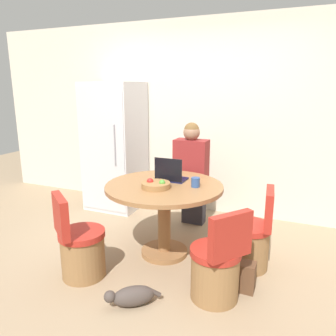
{
  "coord_description": "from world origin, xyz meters",
  "views": [
    {
      "loc": [
        1.23,
        -2.68,
        1.72
      ],
      "look_at": [
        -0.03,
        0.31,
        0.91
      ],
      "focal_mm": 35.0,
      "sensor_mm": 36.0,
      "label": 1
    }
  ],
  "objects_px": {
    "laptop": "(171,176)",
    "cat": "(132,296)",
    "chair_near_right_corner": "(217,269)",
    "fruit_bowl": "(156,185)",
    "dining_table": "(164,201)",
    "handbag": "(238,275)",
    "chair_near_left_corner": "(81,249)",
    "refrigerator": "(115,147)",
    "person_seated": "(192,171)",
    "chair_right_side": "(250,241)"
  },
  "relations": [
    {
      "from": "dining_table",
      "to": "chair_right_side",
      "type": "height_order",
      "value": "chair_right_side"
    },
    {
      "from": "cat",
      "to": "handbag",
      "type": "relative_size",
      "value": 1.31
    },
    {
      "from": "chair_near_right_corner",
      "to": "handbag",
      "type": "bearing_deg",
      "value": -176.22
    },
    {
      "from": "refrigerator",
      "to": "cat",
      "type": "bearing_deg",
      "value": -55.61
    },
    {
      "from": "person_seated",
      "to": "chair_right_side",
      "type": "bearing_deg",
      "value": 139.2
    },
    {
      "from": "refrigerator",
      "to": "person_seated",
      "type": "relative_size",
      "value": 1.36
    },
    {
      "from": "chair_right_side",
      "to": "chair_near_left_corner",
      "type": "distance_m",
      "value": 1.6
    },
    {
      "from": "fruit_bowl",
      "to": "handbag",
      "type": "relative_size",
      "value": 0.94
    },
    {
      "from": "chair_near_left_corner",
      "to": "person_seated",
      "type": "distance_m",
      "value": 1.66
    },
    {
      "from": "dining_table",
      "to": "chair_near_right_corner",
      "type": "height_order",
      "value": "chair_near_right_corner"
    },
    {
      "from": "chair_near_right_corner",
      "to": "laptop",
      "type": "xyz_separation_m",
      "value": [
        -0.69,
        0.68,
        0.55
      ]
    },
    {
      "from": "dining_table",
      "to": "chair_right_side",
      "type": "distance_m",
      "value": 0.93
    },
    {
      "from": "laptop",
      "to": "cat",
      "type": "height_order",
      "value": "laptop"
    },
    {
      "from": "cat",
      "to": "chair_near_left_corner",
      "type": "bearing_deg",
      "value": -54.01
    },
    {
      "from": "chair_right_side",
      "to": "chair_near_right_corner",
      "type": "xyz_separation_m",
      "value": [
        -0.17,
        -0.61,
        0.0
      ]
    },
    {
      "from": "chair_near_right_corner",
      "to": "fruit_bowl",
      "type": "distance_m",
      "value": 0.98
    },
    {
      "from": "cat",
      "to": "dining_table",
      "type": "bearing_deg",
      "value": -120.64
    },
    {
      "from": "fruit_bowl",
      "to": "dining_table",
      "type": "bearing_deg",
      "value": 76.17
    },
    {
      "from": "chair_near_left_corner",
      "to": "chair_near_right_corner",
      "type": "distance_m",
      "value": 1.25
    },
    {
      "from": "cat",
      "to": "handbag",
      "type": "xyz_separation_m",
      "value": [
        0.73,
        0.56,
        0.04
      ]
    },
    {
      "from": "dining_table",
      "to": "laptop",
      "type": "height_order",
      "value": "laptop"
    },
    {
      "from": "dining_table",
      "to": "cat",
      "type": "height_order",
      "value": "dining_table"
    },
    {
      "from": "chair_near_left_corner",
      "to": "chair_near_right_corner",
      "type": "relative_size",
      "value": 1.0
    },
    {
      "from": "person_seated",
      "to": "laptop",
      "type": "relative_size",
      "value": 4.38
    },
    {
      "from": "fruit_bowl",
      "to": "chair_near_right_corner",
      "type": "bearing_deg",
      "value": -28.6
    },
    {
      "from": "laptop",
      "to": "cat",
      "type": "xyz_separation_m",
      "value": [
        0.09,
        -1.03,
        -0.74
      ]
    },
    {
      "from": "refrigerator",
      "to": "handbag",
      "type": "distance_m",
      "value": 2.58
    },
    {
      "from": "person_seated",
      "to": "refrigerator",
      "type": "bearing_deg",
      "value": -10.75
    },
    {
      "from": "refrigerator",
      "to": "chair_right_side",
      "type": "height_order",
      "value": "refrigerator"
    },
    {
      "from": "fruit_bowl",
      "to": "handbag",
      "type": "bearing_deg",
      "value": -12.22
    },
    {
      "from": "laptop",
      "to": "fruit_bowl",
      "type": "bearing_deg",
      "value": 82.23
    },
    {
      "from": "person_seated",
      "to": "fruit_bowl",
      "type": "relative_size",
      "value": 4.65
    },
    {
      "from": "dining_table",
      "to": "chair_right_side",
      "type": "xyz_separation_m",
      "value": [
        0.87,
        0.08,
        -0.31
      ]
    },
    {
      "from": "refrigerator",
      "to": "laptop",
      "type": "height_order",
      "value": "refrigerator"
    },
    {
      "from": "chair_right_side",
      "to": "refrigerator",
      "type": "bearing_deg",
      "value": -120.38
    },
    {
      "from": "dining_table",
      "to": "handbag",
      "type": "xyz_separation_m",
      "value": [
        0.83,
        -0.32,
        -0.45
      ]
    },
    {
      "from": "chair_near_right_corner",
      "to": "fruit_bowl",
      "type": "height_order",
      "value": "fruit_bowl"
    },
    {
      "from": "refrigerator",
      "to": "chair_near_left_corner",
      "type": "relative_size",
      "value": 2.21
    },
    {
      "from": "chair_near_right_corner",
      "to": "refrigerator",
      "type": "bearing_deg",
      "value": -92.36
    },
    {
      "from": "dining_table",
      "to": "chair_right_side",
      "type": "bearing_deg",
      "value": 5.53
    },
    {
      "from": "chair_right_side",
      "to": "person_seated",
      "type": "bearing_deg",
      "value": -136.33
    },
    {
      "from": "refrigerator",
      "to": "fruit_bowl",
      "type": "bearing_deg",
      "value": -44.78
    },
    {
      "from": "refrigerator",
      "to": "person_seated",
      "type": "distance_m",
      "value": 1.28
    },
    {
      "from": "refrigerator",
      "to": "chair_right_side",
      "type": "bearing_deg",
      "value": -24.85
    },
    {
      "from": "chair_near_right_corner",
      "to": "laptop",
      "type": "bearing_deg",
      "value": -97.53
    },
    {
      "from": "refrigerator",
      "to": "chair_near_left_corner",
      "type": "bearing_deg",
      "value": -68.57
    },
    {
      "from": "person_seated",
      "to": "cat",
      "type": "bearing_deg",
      "value": 92.7
    },
    {
      "from": "dining_table",
      "to": "fruit_bowl",
      "type": "relative_size",
      "value": 4.21
    },
    {
      "from": "laptop",
      "to": "handbag",
      "type": "bearing_deg",
      "value": 150.34
    },
    {
      "from": "dining_table",
      "to": "chair_near_right_corner",
      "type": "relative_size",
      "value": 1.47
    }
  ]
}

